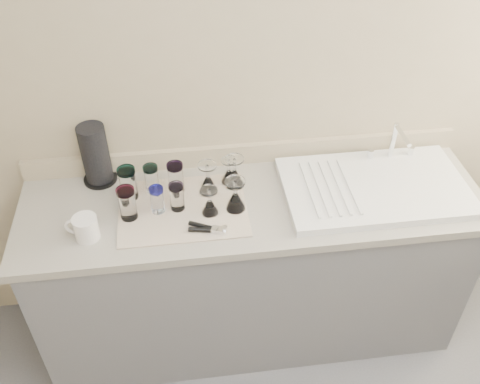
{
  "coord_description": "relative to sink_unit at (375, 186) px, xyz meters",
  "views": [
    {
      "loc": [
        -0.29,
        -0.55,
        2.46
      ],
      "look_at": [
        -0.07,
        1.15,
        1.0
      ],
      "focal_mm": 40.0,
      "sensor_mm": 36.0,
      "label": 1
    }
  ],
  "objects": [
    {
      "name": "tumbler_cyan",
      "position": [
        -0.99,
        0.12,
        0.06
      ],
      "size": [
        0.07,
        0.07,
        0.13
      ],
      "color": "white",
      "rests_on": "dish_towel"
    },
    {
      "name": "tumbler_teal",
      "position": [
        -1.09,
        0.09,
        0.07
      ],
      "size": [
        0.08,
        0.08,
        0.16
      ],
      "color": "white",
      "rests_on": "dish_towel"
    },
    {
      "name": "tumbler_blue",
      "position": [
        -0.97,
        -0.02,
        0.05
      ],
      "size": [
        0.06,
        0.06,
        0.12
      ],
      "color": "white",
      "rests_on": "dish_towel"
    },
    {
      "name": "counter_unit",
      "position": [
        -0.55,
        -0.0,
        -0.47
      ],
      "size": [
        2.06,
        0.62,
        0.9
      ],
      "color": "slate",
      "rests_on": "ground"
    },
    {
      "name": "goblet_front_left",
      "position": [
        -0.75,
        -0.06,
        0.03
      ],
      "size": [
        0.07,
        0.07,
        0.13
      ],
      "color": "white",
      "rests_on": "dish_towel"
    },
    {
      "name": "tumbler_magenta",
      "position": [
        -1.09,
        -0.04,
        0.07
      ],
      "size": [
        0.08,
        0.08,
        0.15
      ],
      "color": "white",
      "rests_on": "dish_towel"
    },
    {
      "name": "tumbler_lavender",
      "position": [
        -0.89,
        -0.02,
        0.05
      ],
      "size": [
        0.06,
        0.06,
        0.13
      ],
      "color": "white",
      "rests_on": "dish_towel"
    },
    {
      "name": "white_mug",
      "position": [
        -1.26,
        -0.14,
        0.03
      ],
      "size": [
        0.15,
        0.12,
        0.1
      ],
      "color": "silver",
      "rests_on": "counter_unit"
    },
    {
      "name": "goblet_back_left",
      "position": [
        -0.75,
        0.08,
        0.04
      ],
      "size": [
        0.08,
        0.08,
        0.15
      ],
      "color": "white",
      "rests_on": "dish_towel"
    },
    {
      "name": "goblet_extra",
      "position": [
        -0.65,
        0.13,
        0.03
      ],
      "size": [
        0.07,
        0.07,
        0.12
      ],
      "color": "white",
      "rests_on": "dish_towel"
    },
    {
      "name": "can_opener",
      "position": [
        -0.77,
        -0.17,
        -0.0
      ],
      "size": [
        0.16,
        0.09,
        0.02
      ],
      "color": "silver",
      "rests_on": "dish_towel"
    },
    {
      "name": "sink_unit",
      "position": [
        0.0,
        0.0,
        0.0
      ],
      "size": [
        0.82,
        0.5,
        0.22
      ],
      "color": "white",
      "rests_on": "counter_unit"
    },
    {
      "name": "tumbler_purple",
      "position": [
        -0.88,
        0.11,
        0.06
      ],
      "size": [
        0.07,
        0.07,
        0.14
      ],
      "color": "white",
      "rests_on": "dish_towel"
    },
    {
      "name": "goblet_back_right",
      "position": [
        -0.62,
        0.11,
        0.04
      ],
      "size": [
        0.08,
        0.08,
        0.15
      ],
      "color": "white",
      "rests_on": "dish_towel"
    },
    {
      "name": "goblet_front_right",
      "position": [
        -0.64,
        -0.05,
        0.04
      ],
      "size": [
        0.09,
        0.09,
        0.15
      ],
      "color": "white",
      "rests_on": "dish_towel"
    },
    {
      "name": "room_envelope",
      "position": [
        -0.55,
        -1.2,
        0.64
      ],
      "size": [
        3.54,
        3.5,
        2.52
      ],
      "color": "#57575C",
      "rests_on": "ground"
    },
    {
      "name": "paper_towel_roll",
      "position": [
        -1.23,
        0.23,
        0.12
      ],
      "size": [
        0.15,
        0.15,
        0.29
      ],
      "color": "black",
      "rests_on": "counter_unit"
    },
    {
      "name": "dish_towel",
      "position": [
        -0.86,
        -0.02,
        -0.02
      ],
      "size": [
        0.55,
        0.42,
        0.01
      ],
      "primitive_type": "cube",
      "color": "beige",
      "rests_on": "counter_unit"
    }
  ]
}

